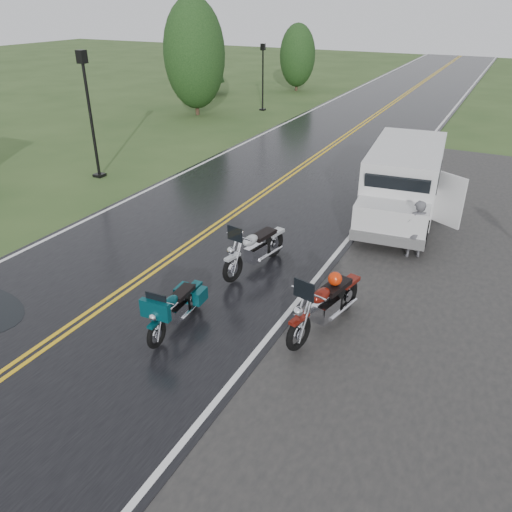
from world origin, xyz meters
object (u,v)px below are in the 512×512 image
at_px(motorcycle_silver, 233,258).
at_px(lamp_post_far_left, 263,77).
at_px(motorcycle_red, 299,320).
at_px(person_at_van, 416,230).
at_px(van_white, 363,200).
at_px(motorcycle_teal, 155,324).
at_px(lamp_post_near_left, 91,116).

relative_size(motorcycle_silver, lamp_post_far_left, 0.61).
height_order(motorcycle_red, person_at_van, person_at_van).
height_order(motorcycle_red, van_white, van_white).
bearing_deg(motorcycle_red, van_white, 107.42).
height_order(motorcycle_red, motorcycle_teal, motorcycle_red).
distance_m(motorcycle_silver, lamp_post_near_left, 9.89).
bearing_deg(person_at_van, motorcycle_red, 46.00).
xyz_separation_m(person_at_van, lamp_post_near_left, (-12.09, 1.31, 1.50)).
bearing_deg(lamp_post_far_left, lamp_post_near_left, -89.68).
distance_m(person_at_van, lamp_post_near_left, 12.26).
xyz_separation_m(lamp_post_near_left, lamp_post_far_left, (-0.08, 14.20, -0.39)).
bearing_deg(motorcycle_teal, lamp_post_near_left, 134.46).
distance_m(motorcycle_silver, lamp_post_far_left, 20.80).
bearing_deg(motorcycle_red, lamp_post_far_left, 130.79).
bearing_deg(lamp_post_far_left, motorcycle_silver, -65.40).
bearing_deg(motorcycle_silver, person_at_van, 53.45).
distance_m(motorcycle_teal, person_at_van, 7.20).
bearing_deg(van_white, motorcycle_red, -91.12).
relative_size(motorcycle_red, motorcycle_silver, 1.05).
bearing_deg(motorcycle_silver, motorcycle_teal, -81.66).
xyz_separation_m(motorcycle_teal, van_white, (1.99, 6.84, 0.53)).
distance_m(motorcycle_red, person_at_van, 5.17).
relative_size(motorcycle_red, van_white, 0.43).
height_order(motorcycle_teal, lamp_post_far_left, lamp_post_far_left).
bearing_deg(van_white, lamp_post_far_left, 119.32).
distance_m(motorcycle_red, lamp_post_far_left, 23.36).
xyz_separation_m(van_white, lamp_post_near_left, (-10.48, 0.70, 1.18)).
bearing_deg(person_at_van, van_white, -51.88).
relative_size(motorcycle_silver, person_at_van, 1.49).
relative_size(person_at_van, lamp_post_near_left, 0.34).
distance_m(van_white, lamp_post_near_left, 10.57).
relative_size(motorcycle_red, lamp_post_far_left, 0.64).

